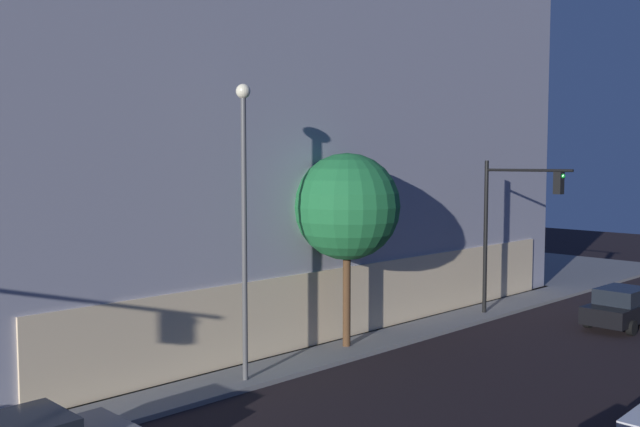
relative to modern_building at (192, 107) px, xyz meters
The scene contains 5 objects.
modern_building is the anchor object (origin of this frame).
traffic_light_far_corner 16.30m from the modern_building, 64.92° to the right, with size 0.40×4.12×6.73m.
street_lamp_sidewalk 15.21m from the modern_building, 117.84° to the right, with size 0.44×0.44×8.97m.
sidewalk_tree 13.35m from the modern_building, 98.37° to the right, with size 3.83×3.83×6.98m.
car_black 21.97m from the modern_building, 63.12° to the right, with size 4.77×2.02×1.63m.
Camera 1 is at (-7.08, -9.64, 6.77)m, focal length 38.57 mm.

